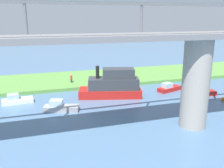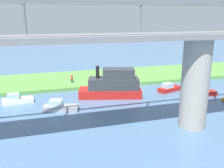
{
  "view_description": "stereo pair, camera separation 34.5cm",
  "coord_description": "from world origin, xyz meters",
  "px_view_note": "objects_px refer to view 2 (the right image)",
  "views": [
    {
      "loc": [
        11.29,
        36.17,
        10.83
      ],
      "look_at": [
        1.52,
        5.0,
        2.0
      ],
      "focal_mm": 39.83,
      "sensor_mm": 36.0,
      "label": 1
    },
    {
      "loc": [
        10.96,
        36.28,
        10.83
      ],
      "look_at": [
        1.52,
        5.0,
        2.0
      ],
      "focal_mm": 39.83,
      "sensor_mm": 36.0,
      "label": 2
    }
  ],
  "objects_px": {
    "bridge_pylon": "(195,84)",
    "skiff_small": "(112,85)",
    "motorboat_white": "(202,92)",
    "marker_buoy": "(224,99)",
    "motorboat_red": "(169,88)",
    "person_on_bank": "(72,78)",
    "pontoon_yellow": "(17,100)",
    "houseboat_blue": "(60,107)",
    "mooring_post": "(110,81)"
  },
  "relations": [
    {
      "from": "bridge_pylon",
      "to": "skiff_small",
      "type": "bearing_deg",
      "value": -67.12
    },
    {
      "from": "motorboat_white",
      "to": "marker_buoy",
      "type": "xyz_separation_m",
      "value": [
        -1.21,
        2.97,
        -0.21
      ]
    },
    {
      "from": "motorboat_red",
      "to": "person_on_bank",
      "type": "bearing_deg",
      "value": -29.01
    },
    {
      "from": "pontoon_yellow",
      "to": "marker_buoy",
      "type": "height_order",
      "value": "pontoon_yellow"
    },
    {
      "from": "person_on_bank",
      "to": "houseboat_blue",
      "type": "xyz_separation_m",
      "value": [
        2.99,
        11.01,
        -0.71
      ]
    },
    {
      "from": "mooring_post",
      "to": "motorboat_red",
      "type": "height_order",
      "value": "mooring_post"
    },
    {
      "from": "houseboat_blue",
      "to": "skiff_small",
      "type": "bearing_deg",
      "value": -155.92
    },
    {
      "from": "person_on_bank",
      "to": "pontoon_yellow",
      "type": "bearing_deg",
      "value": 39.12
    },
    {
      "from": "bridge_pylon",
      "to": "houseboat_blue",
      "type": "xyz_separation_m",
      "value": [
        12.52,
        -8.33,
        -3.97
      ]
    },
    {
      "from": "motorboat_white",
      "to": "marker_buoy",
      "type": "relative_size",
      "value": 7.9
    },
    {
      "from": "skiff_small",
      "to": "houseboat_blue",
      "type": "bearing_deg",
      "value": 24.08
    },
    {
      "from": "motorboat_white",
      "to": "marker_buoy",
      "type": "height_order",
      "value": "motorboat_white"
    },
    {
      "from": "mooring_post",
      "to": "skiff_small",
      "type": "relative_size",
      "value": 0.09
    },
    {
      "from": "bridge_pylon",
      "to": "houseboat_blue",
      "type": "height_order",
      "value": "bridge_pylon"
    },
    {
      "from": "marker_buoy",
      "to": "skiff_small",
      "type": "bearing_deg",
      "value": -24.44
    },
    {
      "from": "marker_buoy",
      "to": "bridge_pylon",
      "type": "bearing_deg",
      "value": 32.55
    },
    {
      "from": "person_on_bank",
      "to": "pontoon_yellow",
      "type": "height_order",
      "value": "person_on_bank"
    },
    {
      "from": "person_on_bank",
      "to": "motorboat_red",
      "type": "xyz_separation_m",
      "value": [
        -13.6,
        7.54,
        -0.74
      ]
    },
    {
      "from": "motorboat_red",
      "to": "pontoon_yellow",
      "type": "bearing_deg",
      "value": -2.52
    },
    {
      "from": "skiff_small",
      "to": "pontoon_yellow",
      "type": "bearing_deg",
      "value": -4.69
    },
    {
      "from": "person_on_bank",
      "to": "skiff_small",
      "type": "xyz_separation_m",
      "value": [
        -4.59,
        7.63,
        0.43
      ]
    },
    {
      "from": "skiff_small",
      "to": "marker_buoy",
      "type": "xyz_separation_m",
      "value": [
        -13.6,
        6.18,
        -1.38
      ]
    },
    {
      "from": "marker_buoy",
      "to": "motorboat_red",
      "type": "bearing_deg",
      "value": -53.77
    },
    {
      "from": "bridge_pylon",
      "to": "marker_buoy",
      "type": "height_order",
      "value": "bridge_pylon"
    },
    {
      "from": "pontoon_yellow",
      "to": "motorboat_white",
      "type": "height_order",
      "value": "pontoon_yellow"
    },
    {
      "from": "skiff_small",
      "to": "motorboat_red",
      "type": "height_order",
      "value": "skiff_small"
    },
    {
      "from": "mooring_post",
      "to": "pontoon_yellow",
      "type": "distance_m",
      "value": 14.42
    },
    {
      "from": "person_on_bank",
      "to": "motorboat_red",
      "type": "bearing_deg",
      "value": 150.99
    },
    {
      "from": "person_on_bank",
      "to": "marker_buoy",
      "type": "bearing_deg",
      "value": 142.8
    },
    {
      "from": "motorboat_white",
      "to": "skiff_small",
      "type": "bearing_deg",
      "value": -14.52
    },
    {
      "from": "motorboat_red",
      "to": "motorboat_white",
      "type": "bearing_deg",
      "value": 135.79
    },
    {
      "from": "mooring_post",
      "to": "houseboat_blue",
      "type": "bearing_deg",
      "value": 44.69
    },
    {
      "from": "mooring_post",
      "to": "motorboat_white",
      "type": "distance_m",
      "value": 14.09
    },
    {
      "from": "motorboat_white",
      "to": "houseboat_blue",
      "type": "bearing_deg",
      "value": 0.5
    },
    {
      "from": "mooring_post",
      "to": "pontoon_yellow",
      "type": "relative_size",
      "value": 0.21
    },
    {
      "from": "pontoon_yellow",
      "to": "houseboat_blue",
      "type": "xyz_separation_m",
      "value": [
        -5.11,
        4.43,
        0.03
      ]
    },
    {
      "from": "bridge_pylon",
      "to": "motorboat_red",
      "type": "distance_m",
      "value": 13.11
    },
    {
      "from": "bridge_pylon",
      "to": "person_on_bank",
      "type": "height_order",
      "value": "bridge_pylon"
    },
    {
      "from": "marker_buoy",
      "to": "houseboat_blue",
      "type": "bearing_deg",
      "value": -7.53
    },
    {
      "from": "houseboat_blue",
      "to": "pontoon_yellow",
      "type": "bearing_deg",
      "value": -40.91
    },
    {
      "from": "bridge_pylon",
      "to": "pontoon_yellow",
      "type": "distance_m",
      "value": 22.12
    },
    {
      "from": "pontoon_yellow",
      "to": "houseboat_blue",
      "type": "height_order",
      "value": "houseboat_blue"
    },
    {
      "from": "mooring_post",
      "to": "pontoon_yellow",
      "type": "height_order",
      "value": "mooring_post"
    },
    {
      "from": "bridge_pylon",
      "to": "person_on_bank",
      "type": "bearing_deg",
      "value": -63.77
    },
    {
      "from": "skiff_small",
      "to": "person_on_bank",
      "type": "bearing_deg",
      "value": -58.97
    },
    {
      "from": "pontoon_yellow",
      "to": "person_on_bank",
      "type": "bearing_deg",
      "value": -140.88
    },
    {
      "from": "pontoon_yellow",
      "to": "skiff_small",
      "type": "bearing_deg",
      "value": 175.31
    },
    {
      "from": "houseboat_blue",
      "to": "person_on_bank",
      "type": "bearing_deg",
      "value": -105.18
    },
    {
      "from": "houseboat_blue",
      "to": "marker_buoy",
      "type": "xyz_separation_m",
      "value": [
        -21.18,
        2.8,
        -0.24
      ]
    },
    {
      "from": "mooring_post",
      "to": "marker_buoy",
      "type": "bearing_deg",
      "value": 137.63
    }
  ]
}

